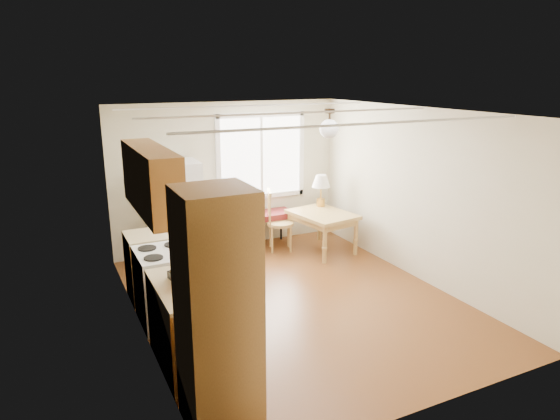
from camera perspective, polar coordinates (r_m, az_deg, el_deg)
room_shell at (r=6.37m, az=1.90°, el=-0.10°), size 4.60×5.60×2.62m
kitchen_run at (r=5.36m, az=-11.48°, el=-8.10°), size 0.65×3.40×2.20m
window_unit at (r=8.74m, az=-2.16°, el=6.15°), size 1.64×0.05×1.51m
pendant_light at (r=6.87m, az=5.64°, el=9.34°), size 0.26×0.26×0.40m
refrigerator at (r=8.05m, az=-11.51°, el=-0.29°), size 0.70×0.72×1.64m
bench at (r=8.65m, az=-2.61°, el=-0.84°), size 1.31×0.49×0.60m
dining_table at (r=8.46m, az=4.86°, el=-0.98°), size 0.98×1.20×0.68m
chair at (r=8.47m, az=-0.63°, el=-0.72°), size 0.51×0.50×1.05m
table_lamp at (r=8.76m, az=4.72°, el=3.04°), size 0.32×0.32×0.56m
coffee_maker at (r=5.21m, az=-11.40°, el=-6.54°), size 0.22×0.26×0.36m
kettle at (r=5.04m, az=-11.55°, el=-7.76°), size 0.12×0.12×0.23m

